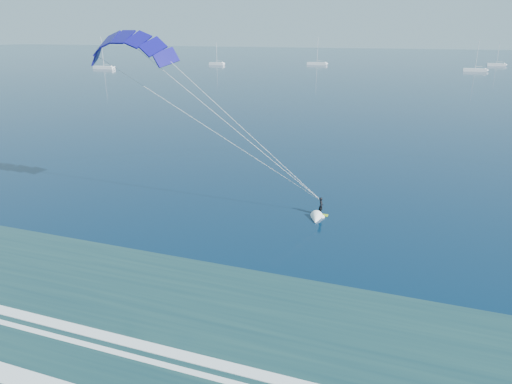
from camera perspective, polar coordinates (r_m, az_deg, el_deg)
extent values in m
cube|color=#1E423F|center=(26.58, -21.60, -18.01)|extent=(600.00, 22.00, 0.03)
cube|color=white|center=(25.22, -25.48, -20.87)|extent=(600.00, 1.10, 0.07)
cube|color=white|center=(27.45, -19.52, -16.35)|extent=(600.00, 0.70, 0.07)
cube|color=#A0CE18|center=(41.34, 8.07, -2.82)|extent=(1.31, 0.42, 0.07)
imported|color=black|center=(41.03, 8.13, -1.73)|extent=(0.51, 0.66, 1.62)
cone|color=white|center=(40.17, 7.48, -3.41)|extent=(1.31, 1.74, 1.10)
cube|color=white|center=(214.13, -18.47, 14.54)|extent=(9.83, 2.40, 1.20)
cylinder|color=silver|center=(213.77, -18.66, 16.30)|extent=(0.18, 0.18, 12.01)
cylinder|color=silver|center=(213.31, -18.24, 14.93)|extent=(2.60, 0.12, 0.12)
cube|color=white|center=(228.63, -4.91, 15.68)|extent=(7.35, 2.40, 1.20)
cylinder|color=silver|center=(228.36, -4.95, 16.97)|extent=(0.18, 0.18, 9.08)
cylinder|color=silver|center=(228.06, -4.63, 16.03)|extent=(2.60, 0.12, 0.12)
cube|color=white|center=(231.08, 7.63, 15.63)|extent=(9.55, 2.40, 1.20)
cylinder|color=silver|center=(230.75, 7.70, 17.21)|extent=(0.18, 0.18, 11.55)
cylinder|color=silver|center=(230.74, 7.95, 15.96)|extent=(2.60, 0.12, 0.12)
cube|color=white|center=(210.39, 25.69, 13.58)|extent=(8.82, 2.40, 1.20)
cylinder|color=silver|center=(210.04, 25.94, 15.22)|extent=(0.18, 0.18, 11.02)
cylinder|color=silver|center=(210.41, 26.07, 13.91)|extent=(2.60, 0.12, 0.12)
cube|color=white|center=(248.89, 27.84, 13.90)|extent=(7.84, 2.40, 1.20)
cylinder|color=silver|center=(248.63, 28.04, 15.13)|extent=(0.18, 0.18, 9.58)
cylinder|color=silver|center=(248.97, 28.17, 14.18)|extent=(2.60, 0.12, 0.12)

